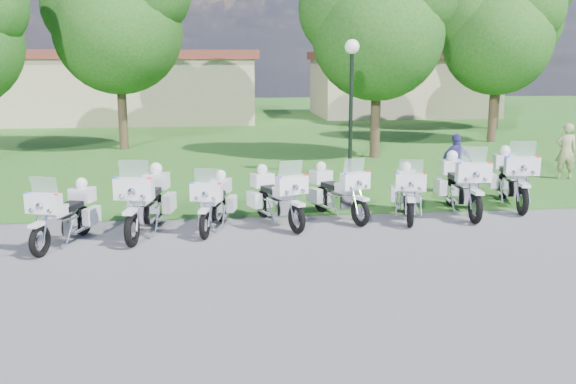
{
  "coord_description": "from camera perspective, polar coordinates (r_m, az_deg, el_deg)",
  "views": [
    {
      "loc": [
        -1.28,
        -11.27,
        3.53
      ],
      "look_at": [
        0.17,
        1.2,
        0.95
      ],
      "focal_mm": 40.0,
      "sensor_mm": 36.0,
      "label": 1
    }
  ],
  "objects": [
    {
      "name": "motorcycle_2",
      "position": [
        13.73,
        -6.56,
        -0.83
      ],
      "size": [
        1.0,
        2.07,
        1.41
      ],
      "rotation": [
        0.0,
        0.0,
        2.91
      ],
      "color": "black",
      "rests_on": "ground"
    },
    {
      "name": "grass_lawn",
      "position": [
        38.46,
        -4.74,
        6.31
      ],
      "size": [
        100.0,
        48.0,
        0.01
      ],
      "primitive_type": "cube",
      "color": "#2D6921",
      "rests_on": "ground"
    },
    {
      "name": "motorcycle_0",
      "position": [
        13.23,
        -19.19,
        -1.8
      ],
      "size": [
        1.14,
        2.1,
        1.46
      ],
      "rotation": [
        0.0,
        0.0,
        2.82
      ],
      "color": "black",
      "rests_on": "ground"
    },
    {
      "name": "motorcycle_4",
      "position": [
        14.62,
        4.37,
        0.07
      ],
      "size": [
        1.25,
        2.06,
        1.47
      ],
      "rotation": [
        0.0,
        0.0,
        3.54
      ],
      "color": "black",
      "rests_on": "ground"
    },
    {
      "name": "tree_4",
      "position": [
        35.69,
        18.4,
        15.39
      ],
      "size": [
        7.07,
        6.03,
        9.43
      ],
      "color": "#38281C",
      "rests_on": "ground"
    },
    {
      "name": "bystander_c",
      "position": [
        17.87,
        14.7,
        2.45
      ],
      "size": [
        0.98,
        0.49,
        1.61
      ],
      "primitive_type": "imported",
      "rotation": [
        0.0,
        0.0,
        3.25
      ],
      "color": "#3A3785",
      "rests_on": "ground"
    },
    {
      "name": "motorcycle_6",
      "position": [
        15.57,
        15.14,
        0.73
      ],
      "size": [
        0.9,
        2.5,
        1.68
      ],
      "rotation": [
        0.0,
        0.0,
        3.08
      ],
      "color": "black",
      "rests_on": "ground"
    },
    {
      "name": "tree_2",
      "position": [
        23.86,
        7.88,
        14.81
      ],
      "size": [
        5.56,
        4.75,
        7.42
      ],
      "color": "#38281C",
      "rests_on": "ground"
    },
    {
      "name": "motorcycle_3",
      "position": [
        14.02,
        -1.06,
        -0.34
      ],
      "size": [
        1.24,
        2.12,
        1.5
      ],
      "rotation": [
        0.0,
        0.0,
        3.52
      ],
      "color": "black",
      "rests_on": "ground"
    },
    {
      "name": "bystander_a",
      "position": [
        21.11,
        23.47,
        3.33
      ],
      "size": [
        0.7,
        0.55,
        1.68
      ],
      "primitive_type": "imported",
      "rotation": [
        0.0,
        0.0,
        2.88
      ],
      "color": "tan",
      "rests_on": "ground"
    },
    {
      "name": "tree_1",
      "position": [
        26.77,
        -15.0,
        14.78
      ],
      "size": [
        5.88,
        5.02,
        7.84
      ],
      "color": "#38281C",
      "rests_on": "ground"
    },
    {
      "name": "building_west",
      "position": [
        39.58,
        -13.67,
        9.17
      ],
      "size": [
        14.56,
        8.32,
        4.1
      ],
      "color": "tan",
      "rests_on": "ground"
    },
    {
      "name": "lamp_post",
      "position": [
        19.76,
        5.67,
        10.42
      ],
      "size": [
        0.44,
        0.44,
        4.16
      ],
      "color": "black",
      "rests_on": "ground"
    },
    {
      "name": "motorcycle_1",
      "position": [
        13.57,
        -12.45,
        -0.72
      ],
      "size": [
        1.11,
        2.46,
        1.66
      ],
      "rotation": [
        0.0,
        0.0,
        2.95
      ],
      "color": "black",
      "rests_on": "ground"
    },
    {
      "name": "ground",
      "position": [
        11.88,
        -0.16,
        -5.67
      ],
      "size": [
        100.0,
        100.0,
        0.0
      ],
      "primitive_type": "plane",
      "color": "#59595F",
      "rests_on": "ground"
    },
    {
      "name": "motorcycle_5",
      "position": [
        14.85,
        10.59,
        0.05
      ],
      "size": [
        1.01,
        2.13,
        1.45
      ],
      "rotation": [
        0.0,
        0.0,
        2.92
      ],
      "color": "black",
      "rests_on": "ground"
    },
    {
      "name": "motorcycle_7",
      "position": [
        16.75,
        19.26,
        1.27
      ],
      "size": [
        1.14,
        2.51,
        1.7
      ],
      "rotation": [
        0.0,
        0.0,
        2.95
      ],
      "color": "black",
      "rests_on": "ground"
    },
    {
      "name": "tree_3",
      "position": [
        29.71,
        18.06,
        13.56
      ],
      "size": [
        5.47,
        4.67,
        7.3
      ],
      "color": "#38281C",
      "rests_on": "ground"
    },
    {
      "name": "building_east",
      "position": [
        43.09,
        10.05,
        9.49
      ],
      "size": [
        11.44,
        7.28,
        4.1
      ],
      "color": "tan",
      "rests_on": "ground"
    }
  ]
}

